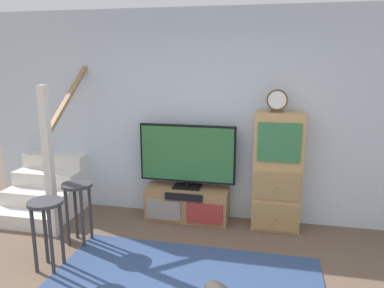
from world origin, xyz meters
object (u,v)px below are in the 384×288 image
at_px(media_console, 187,204).
at_px(bar_stool_far, 78,199).
at_px(television, 187,155).
at_px(desk_clock, 277,101).
at_px(side_cabinet, 277,172).
at_px(bar_stool_near, 46,219).

height_order(media_console, bar_stool_far, bar_stool_far).
relative_size(television, desk_clock, 4.63).
height_order(television, desk_clock, desk_clock).
bearing_deg(bar_stool_far, side_cabinet, 22.12).
relative_size(bar_stool_near, bar_stool_far, 1.01).
bearing_deg(desk_clock, bar_stool_near, -146.38).
xyz_separation_m(side_cabinet, bar_stool_far, (-2.19, -0.89, -0.20)).
relative_size(media_console, television, 0.87).
relative_size(television, side_cabinet, 0.85).
relative_size(desk_clock, bar_stool_far, 0.38).
xyz_separation_m(television, side_cabinet, (1.13, -0.01, -0.15)).
xyz_separation_m(media_console, bar_stool_far, (-1.06, -0.88, 0.31)).
height_order(bar_stool_near, bar_stool_far, bar_stool_near).
xyz_separation_m(television, desk_clock, (1.09, -0.03, 0.72)).
distance_m(media_console, television, 0.66).
bearing_deg(television, bar_stool_far, -139.48).
xyz_separation_m(media_console, television, (0.00, 0.02, 0.66)).
bearing_deg(television, desk_clock, -1.50).
distance_m(television, bar_stool_near, 1.86).
bearing_deg(media_console, side_cabinet, 0.52).
bearing_deg(media_console, bar_stool_near, -126.80).
height_order(media_console, bar_stool_near, bar_stool_near).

